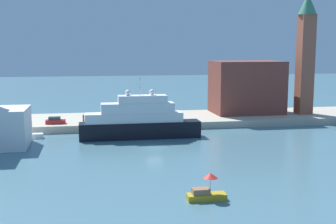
{
  "coord_description": "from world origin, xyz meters",
  "views": [
    {
      "loc": [
        -10.62,
        -73.46,
        16.94
      ],
      "look_at": [
        3.45,
        6.0,
        5.29
      ],
      "focal_mm": 47.51,
      "sensor_mm": 36.0,
      "label": 1
    }
  ],
  "objects_px": {
    "harbor_building": "(247,87)",
    "mooring_bollard": "(167,120)",
    "large_yacht": "(139,121)",
    "bell_tower": "(306,49)",
    "parked_car": "(55,121)",
    "person_figure": "(83,118)",
    "small_motorboat": "(206,191)",
    "work_barge": "(28,136)"
  },
  "relations": [
    {
      "from": "person_figure",
      "to": "mooring_bollard",
      "type": "bearing_deg",
      "value": -13.42
    },
    {
      "from": "bell_tower",
      "to": "mooring_bollard",
      "type": "distance_m",
      "value": 37.57
    },
    {
      "from": "bell_tower",
      "to": "large_yacht",
      "type": "bearing_deg",
      "value": -160.07
    },
    {
      "from": "work_barge",
      "to": "bell_tower",
      "type": "bearing_deg",
      "value": 10.75
    },
    {
      "from": "harbor_building",
      "to": "mooring_bollard",
      "type": "relative_size",
      "value": 18.27
    },
    {
      "from": "large_yacht",
      "to": "bell_tower",
      "type": "bearing_deg",
      "value": 19.93
    },
    {
      "from": "small_motorboat",
      "to": "person_figure",
      "type": "relative_size",
      "value": 2.84
    },
    {
      "from": "small_motorboat",
      "to": "large_yacht",
      "type": "bearing_deg",
      "value": 95.84
    },
    {
      "from": "mooring_bollard",
      "to": "parked_car",
      "type": "bearing_deg",
      "value": 174.31
    },
    {
      "from": "bell_tower",
      "to": "harbor_building",
      "type": "bearing_deg",
      "value": 163.18
    },
    {
      "from": "work_barge",
      "to": "bell_tower",
      "type": "height_order",
      "value": "bell_tower"
    },
    {
      "from": "small_motorboat",
      "to": "harbor_building",
      "type": "distance_m",
      "value": 60.01
    },
    {
      "from": "large_yacht",
      "to": "bell_tower",
      "type": "height_order",
      "value": "bell_tower"
    },
    {
      "from": "small_motorboat",
      "to": "parked_car",
      "type": "height_order",
      "value": "small_motorboat"
    },
    {
      "from": "work_barge",
      "to": "person_figure",
      "type": "xyz_separation_m",
      "value": [
        10.16,
        9.21,
        1.74
      ]
    },
    {
      "from": "bell_tower",
      "to": "person_figure",
      "type": "distance_m",
      "value": 53.33
    },
    {
      "from": "person_figure",
      "to": "mooring_bollard",
      "type": "height_order",
      "value": "person_figure"
    },
    {
      "from": "work_barge",
      "to": "mooring_bollard",
      "type": "bearing_deg",
      "value": 10.44
    },
    {
      "from": "harbor_building",
      "to": "mooring_bollard",
      "type": "bearing_deg",
      "value": -153.63
    },
    {
      "from": "small_motorboat",
      "to": "bell_tower",
      "type": "xyz_separation_m",
      "value": [
        37.19,
        50.56,
        15.71
      ]
    },
    {
      "from": "work_barge",
      "to": "person_figure",
      "type": "distance_m",
      "value": 13.82
    },
    {
      "from": "large_yacht",
      "to": "harbor_building",
      "type": "distance_m",
      "value": 33.97
    },
    {
      "from": "work_barge",
      "to": "parked_car",
      "type": "height_order",
      "value": "parked_car"
    },
    {
      "from": "small_motorboat",
      "to": "bell_tower",
      "type": "bearing_deg",
      "value": 53.66
    },
    {
      "from": "large_yacht",
      "to": "harbor_building",
      "type": "xyz_separation_m",
      "value": [
        28.03,
        18.68,
        4.41
      ]
    },
    {
      "from": "small_motorboat",
      "to": "mooring_bollard",
      "type": "distance_m",
      "value": 44.1
    },
    {
      "from": "small_motorboat",
      "to": "mooring_bollard",
      "type": "bearing_deg",
      "value": 85.74
    },
    {
      "from": "bell_tower",
      "to": "mooring_bollard",
      "type": "xyz_separation_m",
      "value": [
        -33.91,
        -6.59,
        -14.76
      ]
    },
    {
      "from": "small_motorboat",
      "to": "bell_tower",
      "type": "distance_m",
      "value": 64.7
    },
    {
      "from": "harbor_building",
      "to": "person_figure",
      "type": "relative_size",
      "value": 10.37
    },
    {
      "from": "person_figure",
      "to": "large_yacht",
      "type": "bearing_deg",
      "value": -49.88
    },
    {
      "from": "parked_car",
      "to": "person_figure",
      "type": "bearing_deg",
      "value": 18.01
    },
    {
      "from": "harbor_building",
      "to": "small_motorboat",
      "type": "bearing_deg",
      "value": -114.12
    },
    {
      "from": "work_barge",
      "to": "parked_car",
      "type": "relative_size",
      "value": 1.35
    },
    {
      "from": "harbor_building",
      "to": "parked_car",
      "type": "height_order",
      "value": "harbor_building"
    },
    {
      "from": "mooring_bollard",
      "to": "bell_tower",
      "type": "bearing_deg",
      "value": 10.99
    },
    {
      "from": "mooring_bollard",
      "to": "harbor_building",
      "type": "bearing_deg",
      "value": 26.37
    },
    {
      "from": "harbor_building",
      "to": "mooring_bollard",
      "type": "distance_m",
      "value": 24.24
    },
    {
      "from": "small_motorboat",
      "to": "person_figure",
      "type": "distance_m",
      "value": 50.14
    },
    {
      "from": "bell_tower",
      "to": "small_motorboat",
      "type": "bearing_deg",
      "value": -126.34
    },
    {
      "from": "person_figure",
      "to": "harbor_building",
      "type": "bearing_deg",
      "value": 9.33
    },
    {
      "from": "small_motorboat",
      "to": "mooring_bollard",
      "type": "height_order",
      "value": "small_motorboat"
    }
  ]
}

